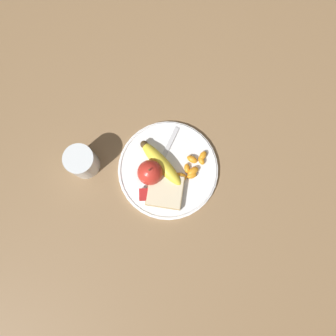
% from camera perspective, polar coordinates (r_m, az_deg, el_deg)
% --- Properties ---
extents(ground_plane, '(3.00, 3.00, 0.00)m').
position_cam_1_polar(ground_plane, '(0.92, 0.00, -0.37)').
color(ground_plane, olive).
extents(plate, '(0.28, 0.28, 0.01)m').
position_cam_1_polar(plate, '(0.91, 0.00, -0.28)').
color(plate, white).
rests_on(plate, ground_plane).
extents(juice_glass, '(0.08, 0.08, 0.09)m').
position_cam_1_polar(juice_glass, '(0.91, -14.70, 1.02)').
color(juice_glass, silver).
rests_on(juice_glass, ground_plane).
extents(apple, '(0.07, 0.07, 0.08)m').
position_cam_1_polar(apple, '(0.87, -3.15, -0.81)').
color(apple, red).
rests_on(apple, plate).
extents(banana, '(0.13, 0.15, 0.04)m').
position_cam_1_polar(banana, '(0.89, -1.28, 0.88)').
color(banana, yellow).
rests_on(banana, plate).
extents(bread_slice, '(0.11, 0.11, 0.02)m').
position_cam_1_polar(bread_slice, '(0.88, -0.51, -4.03)').
color(bread_slice, tan).
rests_on(bread_slice, plate).
extents(fork, '(0.10, 0.18, 0.00)m').
position_cam_1_polar(fork, '(0.91, -1.34, 0.79)').
color(fork, silver).
rests_on(fork, plate).
extents(jam_packet, '(0.04, 0.03, 0.02)m').
position_cam_1_polar(jam_packet, '(0.89, -3.69, -4.69)').
color(jam_packet, white).
rests_on(jam_packet, plate).
extents(orange_segment_0, '(0.02, 0.03, 0.01)m').
position_cam_1_polar(orange_segment_0, '(0.91, 5.84, 1.34)').
color(orange_segment_0, orange).
rests_on(orange_segment_0, plate).
extents(orange_segment_1, '(0.03, 0.03, 0.02)m').
position_cam_1_polar(orange_segment_1, '(0.91, 6.08, 2.15)').
color(orange_segment_1, orange).
rests_on(orange_segment_1, plate).
extents(orange_segment_2, '(0.04, 0.03, 0.02)m').
position_cam_1_polar(orange_segment_2, '(0.90, 4.35, -0.57)').
color(orange_segment_2, orange).
rests_on(orange_segment_2, plate).
extents(orange_segment_3, '(0.04, 0.03, 0.02)m').
position_cam_1_polar(orange_segment_3, '(0.89, 2.24, -1.48)').
color(orange_segment_3, orange).
rests_on(orange_segment_3, plate).
extents(orange_segment_4, '(0.03, 0.02, 0.02)m').
position_cam_1_polar(orange_segment_4, '(0.90, 4.17, -1.28)').
color(orange_segment_4, orange).
rests_on(orange_segment_4, plate).
extents(orange_segment_5, '(0.04, 0.03, 0.02)m').
position_cam_1_polar(orange_segment_5, '(0.90, 4.23, 1.53)').
color(orange_segment_5, orange).
rests_on(orange_segment_5, plate).
extents(orange_segment_6, '(0.02, 0.03, 0.01)m').
position_cam_1_polar(orange_segment_6, '(0.90, 3.30, 0.20)').
color(orange_segment_6, orange).
rests_on(orange_segment_6, plate).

